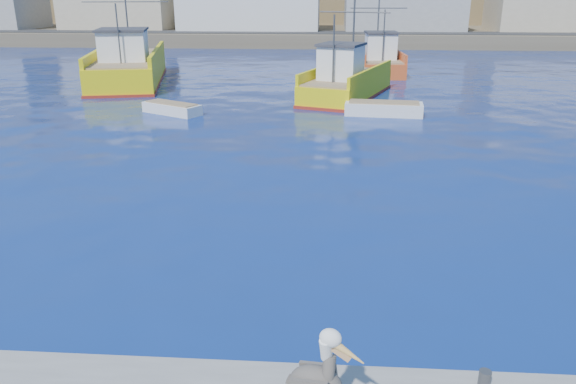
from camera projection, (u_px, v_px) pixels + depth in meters
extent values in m
plane|color=#071152|center=(306.00, 299.00, 12.65)|extent=(260.00, 260.00, 0.00)
cylinder|color=#4C4C4C|center=(485.00, 379.00, 9.04)|extent=(0.20, 0.20, 0.30)
cube|color=brown|center=(326.00, 33.00, 79.96)|extent=(160.00, 30.00, 1.60)
cube|color=#2D2D2D|center=(326.00, 33.00, 69.35)|extent=(150.00, 5.00, 0.10)
cube|color=tan|center=(119.00, 2.00, 75.64)|extent=(14.00, 9.00, 7.00)
cube|color=silver|center=(251.00, 8.00, 74.72)|extent=(18.00, 11.00, 5.50)
cube|color=gray|center=(403.00, 4.00, 73.24)|extent=(15.00, 10.00, 6.50)
cube|color=tan|center=(561.00, 0.00, 71.76)|extent=(17.00, 9.00, 7.50)
cube|color=yellow|center=(129.00, 70.00, 42.40)|extent=(7.32, 14.19, 1.76)
cube|color=yellow|center=(157.00, 53.00, 42.27)|extent=(3.12, 13.01, 0.70)
cube|color=yellow|center=(99.00, 54.00, 41.69)|extent=(3.12, 13.01, 0.70)
cube|color=maroon|center=(131.00, 81.00, 42.68)|extent=(7.46, 14.47, 0.25)
cube|color=#8C7251|center=(128.00, 58.00, 42.08)|extent=(6.85, 13.58, 0.10)
cube|color=white|center=(123.00, 46.00, 39.84)|extent=(3.81, 3.98, 2.00)
cube|color=#333338|center=(122.00, 30.00, 39.46)|extent=(4.12, 4.43, 0.15)
cylinder|color=#4C4C4C|center=(127.00, 23.00, 42.51)|extent=(0.14, 0.14, 5.00)
cylinder|color=#4C4C4C|center=(118.00, 35.00, 37.64)|extent=(0.12, 0.12, 4.00)
cylinder|color=#4C4C4C|center=(125.00, 2.00, 42.00)|extent=(6.18, 1.44, 0.08)
cube|color=yellow|center=(347.00, 87.00, 36.38)|extent=(6.37, 10.21, 1.25)
cube|color=yellow|center=(371.00, 74.00, 35.47)|extent=(3.36, 8.98, 0.70)
cube|color=yellow|center=(325.00, 71.00, 36.64)|extent=(3.36, 8.98, 0.70)
cube|color=maroon|center=(347.00, 96.00, 36.58)|extent=(6.50, 10.41, 0.25)
cube|color=#8C7251|center=(347.00, 77.00, 36.16)|extent=(5.99, 9.75, 0.10)
cube|color=white|center=(341.00, 63.00, 34.55)|extent=(3.01, 3.05, 2.00)
cube|color=#333338|center=(341.00, 44.00, 34.18)|extent=(3.26, 3.38, 0.15)
cylinder|color=#4C4C4C|center=(353.00, 37.00, 36.16)|extent=(0.15, 0.15, 5.00)
cylinder|color=#4C4C4C|center=(334.00, 50.00, 33.00)|extent=(0.13, 0.13, 4.00)
cylinder|color=#4C4C4C|center=(354.00, 12.00, 35.65)|extent=(4.42, 1.64, 0.08)
cube|color=#C74D20|center=(377.00, 65.00, 47.42)|extent=(3.84, 9.17, 1.17)
cube|color=#C74D20|center=(397.00, 54.00, 47.07)|extent=(0.66, 8.83, 0.70)
cube|color=#C74D20|center=(359.00, 54.00, 47.13)|extent=(0.66, 8.83, 0.70)
cube|color=#8C7251|center=(378.00, 58.00, 47.20)|extent=(3.55, 8.80, 0.10)
cube|color=white|center=(381.00, 46.00, 45.58)|extent=(2.48, 2.37, 2.00)
cube|color=#333338|center=(381.00, 32.00, 45.20)|extent=(2.66, 2.65, 0.15)
cylinder|color=#4C4C4C|center=(378.00, 27.00, 47.22)|extent=(0.13, 0.13, 5.00)
cylinder|color=#4C4C4C|center=(384.00, 36.00, 44.00)|extent=(0.10, 0.10, 4.00)
cylinder|color=#4C4C4C|center=(379.00, 8.00, 46.71)|extent=(4.73, 0.32, 0.08)
cube|color=silver|center=(384.00, 110.00, 31.22)|extent=(4.36, 1.89, 0.85)
cube|color=#8C7251|center=(384.00, 102.00, 31.06)|extent=(3.91, 1.53, 0.08)
cube|color=silver|center=(172.00, 110.00, 31.59)|extent=(3.66, 2.82, 0.70)
cube|color=#8C7251|center=(172.00, 103.00, 31.46)|extent=(3.23, 2.42, 0.07)
ellipsoid|color=#38332D|center=(316.00, 383.00, 8.40)|extent=(0.92, 0.69, 0.56)
cube|color=#38332D|center=(319.00, 372.00, 8.59)|extent=(0.62, 0.24, 0.41)
cube|color=#38332D|center=(294.00, 381.00, 8.54)|extent=(0.25, 0.21, 0.12)
cylinder|color=#38332D|center=(329.00, 369.00, 8.24)|extent=(0.26, 0.33, 0.44)
cylinder|color=white|center=(326.00, 349.00, 8.14)|extent=(0.25, 0.33, 0.42)
ellipsoid|color=white|center=(331.00, 338.00, 8.05)|extent=(0.39, 0.34, 0.28)
cone|color=gold|center=(347.00, 352.00, 8.03)|extent=(0.58, 0.29, 0.39)
cube|color=tan|center=(340.00, 353.00, 8.07)|extent=(0.34, 0.14, 0.25)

